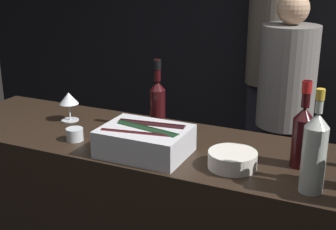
# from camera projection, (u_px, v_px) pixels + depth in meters

# --- Properties ---
(wall_back_chalkboard) EXTENTS (6.40, 0.06, 2.80)m
(wall_back_chalkboard) POSITION_uv_depth(u_px,v_px,m) (282.00, 11.00, 3.94)
(wall_back_chalkboard) COLOR black
(wall_back_chalkboard) RESTS_ON ground_plane
(ice_bin_with_bottles) EXTENTS (0.35, 0.26, 0.12)m
(ice_bin_with_bottles) POSITION_uv_depth(u_px,v_px,m) (145.00, 139.00, 1.91)
(ice_bin_with_bottles) COLOR silver
(ice_bin_with_bottles) RESTS_ON bar_counter
(bowl_white) EXTENTS (0.19, 0.19, 0.06)m
(bowl_white) POSITION_uv_depth(u_px,v_px,m) (232.00, 159.00, 1.80)
(bowl_white) COLOR silver
(bowl_white) RESTS_ON bar_counter
(wine_glass) EXTENTS (0.10, 0.10, 0.14)m
(wine_glass) POSITION_uv_depth(u_px,v_px,m) (69.00, 99.00, 2.30)
(wine_glass) COLOR silver
(wine_glass) RESTS_ON bar_counter
(candle_votive) EXTENTS (0.08, 0.08, 0.06)m
(candle_votive) POSITION_uv_depth(u_px,v_px,m) (75.00, 134.00, 2.07)
(candle_votive) COLOR silver
(candle_votive) RESTS_ON bar_counter
(red_wine_bottle_black_foil) EXTENTS (0.07, 0.07, 0.33)m
(red_wine_bottle_black_foil) POSITION_uv_depth(u_px,v_px,m) (158.00, 101.00, 2.18)
(red_wine_bottle_black_foil) COLOR black
(red_wine_bottle_black_foil) RESTS_ON bar_counter
(red_wine_bottle_tall) EXTENTS (0.08, 0.08, 0.34)m
(red_wine_bottle_tall) POSITION_uv_depth(u_px,v_px,m) (303.00, 133.00, 1.78)
(red_wine_bottle_tall) COLOR black
(red_wine_bottle_tall) RESTS_ON bar_counter
(rose_wine_bottle) EXTENTS (0.08, 0.08, 0.37)m
(rose_wine_bottle) POSITION_uv_depth(u_px,v_px,m) (314.00, 151.00, 1.58)
(rose_wine_bottle) COLOR #B2B7AD
(rose_wine_bottle) RESTS_ON bar_counter
(person_in_hoodie) EXTENTS (0.38, 0.38, 1.62)m
(person_in_hoodie) POSITION_uv_depth(u_px,v_px,m) (285.00, 102.00, 3.17)
(person_in_hoodie) COLOR black
(person_in_hoodie) RESTS_ON ground_plane
(person_blond_tee) EXTENTS (0.35, 0.35, 1.84)m
(person_blond_tee) POSITION_uv_depth(u_px,v_px,m) (268.00, 61.00, 3.74)
(person_blond_tee) COLOR black
(person_blond_tee) RESTS_ON ground_plane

